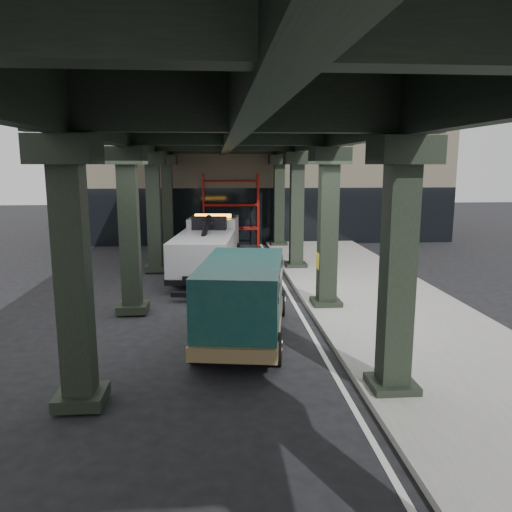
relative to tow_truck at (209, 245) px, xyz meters
name	(u,v)px	position (x,y,z in m)	size (l,w,h in m)	color
ground	(248,332)	(1.14, -7.46, -1.20)	(90.00, 90.00, 0.00)	black
sidewalk	(384,305)	(5.64, -5.46, -1.13)	(5.00, 40.00, 0.15)	gray
lane_stripe	(298,309)	(2.84, -5.46, -1.19)	(0.12, 38.00, 0.01)	silver
viaduct	(229,131)	(0.74, -5.46, 4.26)	(7.40, 32.00, 6.40)	black
building	(259,172)	(3.14, 12.54, 2.80)	(22.00, 10.00, 8.00)	#C6B793
scaffolding	(231,208)	(1.14, 7.18, 0.91)	(3.08, 0.88, 4.00)	#AB150D
tow_truck	(209,245)	(0.00, 0.00, 0.00)	(2.89, 7.68, 2.46)	black
towed_van	(243,297)	(0.99, -8.03, -0.06)	(2.78, 5.48, 2.13)	#113E3B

